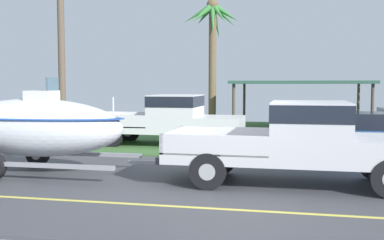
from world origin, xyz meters
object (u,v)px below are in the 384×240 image
at_px(parked_pickup_background, 175,118).
at_px(palm_tree_near_left, 213,33).
at_px(parked_sedan_far, 351,135).
at_px(utility_pole, 61,28).
at_px(pickup_truck_towing, 308,139).
at_px(boat_on_trailer, 33,127).
at_px(carport_awning, 301,83).

relative_size(parked_pickup_background, palm_tree_near_left, 0.89).
bearing_deg(parked_sedan_far, utility_pole, -177.66).
distance_m(pickup_truck_towing, palm_tree_near_left, 14.56).
bearing_deg(utility_pole, pickup_truck_towing, -28.00).
height_order(boat_on_trailer, parked_pickup_background, boat_on_trailer).
relative_size(parked_pickup_background, carport_awning, 0.90).
height_order(carport_awning, utility_pole, utility_pole).
height_order(parked_pickup_background, parked_sedan_far, parked_pickup_background).
height_order(parked_sedan_far, utility_pole, utility_pole).
xyz_separation_m(boat_on_trailer, utility_pole, (-1.49, 4.43, 3.05)).
distance_m(parked_pickup_background, utility_pole, 5.11).
distance_m(palm_tree_near_left, utility_pole, 9.69).
relative_size(pickup_truck_towing, boat_on_trailer, 0.95).
bearing_deg(carport_awning, parked_pickup_background, -121.67).
relative_size(parked_sedan_far, palm_tree_near_left, 0.65).
xyz_separation_m(carport_awning, palm_tree_near_left, (-4.45, 0.13, 2.60)).
bearing_deg(boat_on_trailer, palm_tree_near_left, 80.00).
bearing_deg(palm_tree_near_left, utility_pole, -113.39).
relative_size(pickup_truck_towing, utility_pole, 0.72).
bearing_deg(boat_on_trailer, utility_pole, 108.62).
distance_m(pickup_truck_towing, boat_on_trailer, 6.84).
bearing_deg(utility_pole, boat_on_trailer, -71.38).
height_order(pickup_truck_towing, parked_sedan_far, pickup_truck_towing).
bearing_deg(carport_awning, utility_pole, -133.49).
distance_m(pickup_truck_towing, carport_awning, 13.23).
bearing_deg(palm_tree_near_left, pickup_truck_towing, -71.35).
distance_m(boat_on_trailer, parked_sedan_far, 9.61).
height_order(pickup_truck_towing, parked_pickup_background, parked_pickup_background).
xyz_separation_m(parked_pickup_background, utility_pole, (-3.75, -1.38, 3.18)).
bearing_deg(utility_pole, carport_awning, 46.51).
relative_size(parked_pickup_background, parked_sedan_far, 1.36).
height_order(parked_pickup_background, palm_tree_near_left, palm_tree_near_left).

